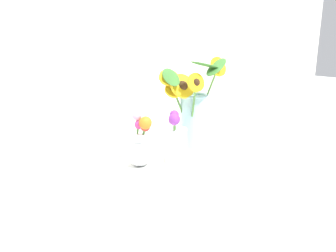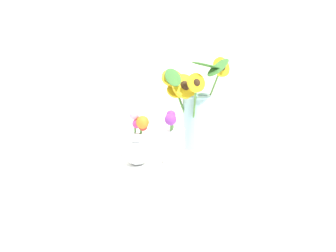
# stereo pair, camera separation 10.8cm
# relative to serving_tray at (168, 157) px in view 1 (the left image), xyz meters

# --- Properties ---
(ground_plane) EXTENTS (6.00, 6.00, 0.00)m
(ground_plane) POSITION_rel_serving_tray_xyz_m (0.03, -0.06, -0.01)
(ground_plane) COLOR white
(serving_tray) EXTENTS (0.48, 0.48, 0.02)m
(serving_tray) POSITION_rel_serving_tray_xyz_m (0.00, 0.00, 0.00)
(serving_tray) COLOR white
(serving_tray) RESTS_ON ground_plane
(mason_jar_sunflowers) EXTENTS (0.22, 0.20, 0.33)m
(mason_jar_sunflowers) POSITION_rel_serving_tray_xyz_m (0.12, 0.02, 0.14)
(mason_jar_sunflowers) COLOR #9ED1D6
(mason_jar_sunflowers) RESTS_ON serving_tray
(vase_small_center) EXTENTS (0.08, 0.08, 0.18)m
(vase_small_center) POSITION_rel_serving_tray_xyz_m (-0.02, -0.07, 0.08)
(vase_small_center) COLOR white
(vase_small_center) RESTS_ON serving_tray
(vase_bulb_right) EXTENTS (0.08, 0.08, 0.17)m
(vase_bulb_right) POSITION_rel_serving_tray_xyz_m (-0.12, -0.02, 0.07)
(vase_bulb_right) COLOR white
(vase_bulb_right) RESTS_ON serving_tray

